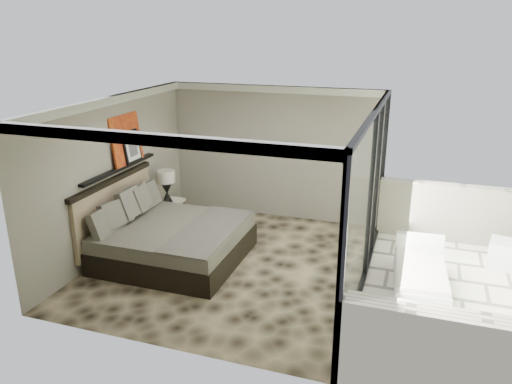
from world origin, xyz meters
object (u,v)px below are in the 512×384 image
(nightstand, at_px, (167,211))
(lounger, at_px, (420,275))
(bed, at_px, (169,238))
(table_lamp, at_px, (166,182))
(ottoman, at_px, (504,254))

(nightstand, xyz_separation_m, lounger, (5.04, -1.02, -0.10))
(bed, xyz_separation_m, lounger, (4.25, 0.38, -0.19))
(table_lamp, bearing_deg, bed, -61.05)
(table_lamp, height_order, lounger, table_lamp)
(nightstand, distance_m, table_lamp, 0.65)
(table_lamp, bearing_deg, ottoman, 1.44)
(table_lamp, relative_size, lounger, 0.40)
(ottoman, bearing_deg, bed, -164.61)
(bed, distance_m, ottoman, 5.79)
(bed, height_order, ottoman, bed)
(lounger, bearing_deg, bed, -179.44)
(lounger, bearing_deg, nightstand, 164.02)
(nightstand, bearing_deg, bed, -61.91)
(ottoman, relative_size, lounger, 0.29)
(bed, distance_m, table_lamp, 1.67)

